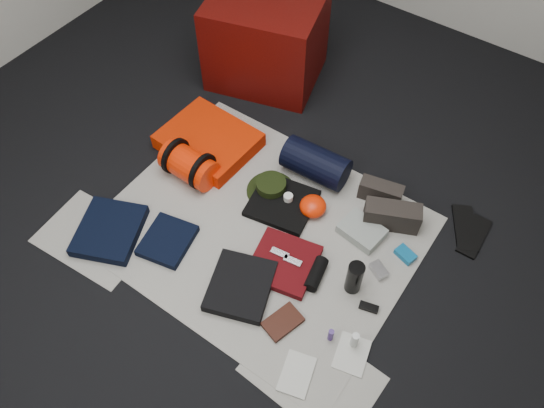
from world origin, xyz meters
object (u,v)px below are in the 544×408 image
Objects in this scene: stuff_sack at (189,165)px; water_bottle at (354,278)px; sleeping_pad at (209,141)px; red_cabinet at (266,40)px; paperback_book at (283,322)px; compact_camera at (379,270)px; navy_duffel at (316,163)px.

water_bottle is at bearing -4.61° from stuff_sack.
sleeping_pad is 0.25m from stuff_sack.
red_cabinet is 3.72× the size of paperback_book.
paperback_book is at bearing -34.32° from sleeping_pad.
paperback_book is (1.11, -1.42, -0.27)m from red_cabinet.
paperback_book is (-0.18, -0.36, -0.09)m from water_bottle.
red_cabinet reaches higher than compact_camera.
compact_camera is (0.61, -0.36, -0.08)m from navy_duffel.
compact_camera is at bearing 2.89° from stuff_sack.
sleeping_pad is at bearing -167.10° from navy_duffel.
stuff_sack is 1.73× the size of paperback_book.
red_cabinet is 0.78m from sleeping_pad.
water_bottle is at bearing -15.60° from sleeping_pad.
water_bottle reaches higher than navy_duffel.
red_cabinet is 1.68m from water_bottle.
water_bottle is at bearing 80.20° from paperback_book.
navy_duffel is at bearing 15.82° from sleeping_pad.
red_cabinet is at bearing 144.41° from paperback_book.
paperback_book is at bearing -68.04° from red_cabinet.
stuff_sack is at bearing -96.84° from red_cabinet.
stuff_sack is (0.06, -0.24, 0.04)m from sleeping_pad.
navy_duffel is at bearing 176.73° from compact_camera.
compact_camera is at bearing -8.15° from sleeping_pad.
stuff_sack is at bearing -147.07° from navy_duffel.
red_cabinet is 0.94m from navy_duffel.
stuff_sack is 0.72m from navy_duffel.
red_cabinet is 1.82× the size of navy_duffel.
water_bottle is 0.41m from paperback_book.
paperback_book is (0.37, -0.87, -0.09)m from navy_duffel.
paperback_book is at bearing -88.48° from compact_camera.
navy_duffel is 1.84× the size of water_bottle.
stuff_sack is 3.25× the size of compact_camera.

